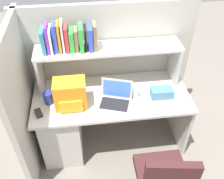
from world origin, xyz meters
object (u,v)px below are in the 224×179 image
object	(u,v)px
backpack	(70,94)
computer_mouse	(38,113)
laptop	(115,98)
tissue_box	(162,93)
paper_cup	(135,93)
snack_canister	(48,98)

from	to	relation	value
backpack	computer_mouse	xyz separation A→B (m)	(-0.31, -0.09, -0.12)
laptop	tissue_box	size ratio (longest dim) A/B	1.69
computer_mouse	tissue_box	size ratio (longest dim) A/B	0.47
backpack	paper_cup	distance (m)	0.65
laptop	tissue_box	world-z (taller)	laptop
computer_mouse	paper_cup	distance (m)	0.96
backpack	snack_canister	size ratio (longest dim) A/B	2.40
tissue_box	paper_cup	bearing A→B (deg)	173.88
paper_cup	snack_canister	world-z (taller)	snack_canister
computer_mouse	tissue_box	distance (m)	1.22
tissue_box	snack_canister	distance (m)	1.13
paper_cup	tissue_box	xyz separation A→B (m)	(0.26, -0.03, 0.00)
laptop	tissue_box	distance (m)	0.48
computer_mouse	snack_canister	distance (m)	0.19
backpack	computer_mouse	world-z (taller)	backpack
tissue_box	snack_canister	world-z (taller)	snack_canister
laptop	paper_cup	world-z (taller)	laptop
laptop	snack_canister	bearing A→B (deg)	172.69
computer_mouse	paper_cup	world-z (taller)	paper_cup
laptop	paper_cup	bearing A→B (deg)	16.03
computer_mouse	tissue_box	bearing A→B (deg)	-16.02
laptop	backpack	distance (m)	0.44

